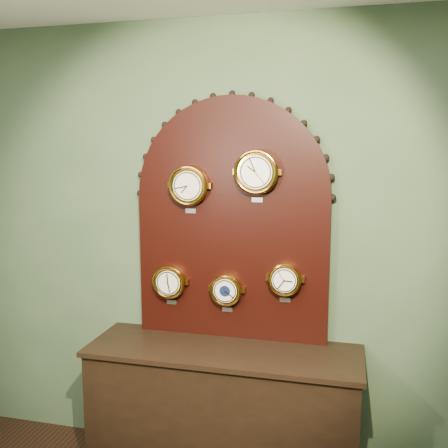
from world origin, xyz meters
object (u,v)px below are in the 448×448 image
(roman_clock, at_px, (189,186))
(tide_clock, at_px, (285,279))
(arabic_clock, at_px, (256,172))
(hygrometer, at_px, (170,282))
(display_board, at_px, (232,212))
(barometer, at_px, (226,290))
(shop_counter, at_px, (223,415))

(roman_clock, bearing_deg, tide_clock, 0.11)
(tide_clock, bearing_deg, arabic_clock, -179.49)
(hygrometer, distance_m, tide_clock, 0.73)
(display_board, xyz_separation_m, barometer, (-0.02, -0.07, -0.48))
(display_board, relative_size, hygrometer, 5.81)
(roman_clock, bearing_deg, shop_counter, -30.95)
(display_board, xyz_separation_m, tide_clock, (0.34, -0.07, -0.39))
(arabic_clock, relative_size, tide_clock, 1.25)
(tide_clock, bearing_deg, barometer, -179.97)
(hygrometer, relative_size, tide_clock, 1.04)
(shop_counter, height_order, roman_clock, roman_clock)
(shop_counter, relative_size, barometer, 6.36)
(shop_counter, xyz_separation_m, hygrometer, (-0.39, 0.15, 0.77))
(roman_clock, xyz_separation_m, barometer, (0.24, 0.00, -0.64))
(shop_counter, xyz_separation_m, roman_clock, (-0.26, 0.15, 1.39))
(shop_counter, relative_size, hygrometer, 6.08)
(hygrometer, bearing_deg, shop_counter, -21.55)
(shop_counter, xyz_separation_m, barometer, (-0.02, 0.15, 0.75))
(roman_clock, relative_size, arabic_clock, 0.94)
(arabic_clock, height_order, barometer, arabic_clock)
(barometer, distance_m, tide_clock, 0.37)
(barometer, bearing_deg, tide_clock, 0.03)
(shop_counter, height_order, hygrometer, hygrometer)
(barometer, height_order, tide_clock, tide_clock)
(barometer, bearing_deg, arabic_clock, -0.45)
(display_board, height_order, barometer, display_board)
(shop_counter, bearing_deg, tide_clock, 24.22)
(shop_counter, distance_m, barometer, 0.76)
(barometer, relative_size, tide_clock, 1.00)
(arabic_clock, distance_m, barometer, 0.75)
(roman_clock, xyz_separation_m, tide_clock, (0.60, 0.00, -0.55))
(shop_counter, height_order, tide_clock, tide_clock)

